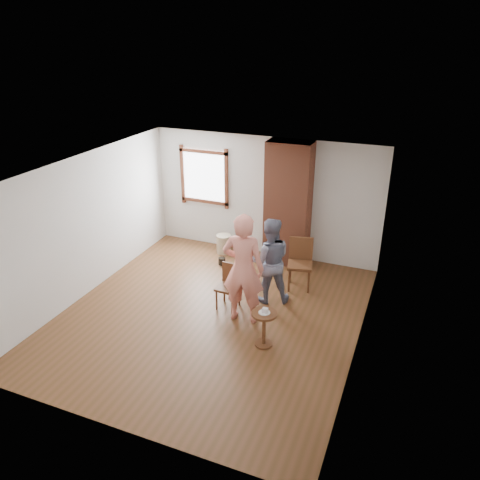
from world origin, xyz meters
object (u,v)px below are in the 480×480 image
Objects in this scene: stoneware_crock at (224,244)px; dining_chair_left at (230,284)px; man at (269,261)px; dining_chair_right at (300,260)px; side_table at (264,323)px; person_pink at (243,269)px.

stoneware_crock is 0.52× the size of dining_chair_left.
dining_chair_right is at bearing -142.22° from man.
man is (-0.37, 1.32, 0.40)m from side_table.
side_table is 0.98m from person_pink.
man is (1.57, -1.52, 0.60)m from stoneware_crock.
man reaches higher than dining_chair_right.
dining_chair_left is 0.82m from man.
person_pink is (-0.59, -1.48, 0.42)m from dining_chair_right.
person_pink reaches higher than man.
man is at bearing 41.17° from dining_chair_left.
stoneware_crock is at bearing 124.26° from side_table.
dining_chair_right is at bearing -22.39° from stoneware_crock.
side_table is at bearing 81.57° from man.
person_pink is at bearing -35.57° from dining_chair_left.
dining_chair_left is at bearing -142.11° from dining_chair_right.
person_pink is at bearing -59.11° from stoneware_crock.
dining_chair_right is 0.61× the size of man.
dining_chair_right is at bearing 53.58° from dining_chair_left.
dining_chair_left is at bearing 14.16° from man.
man is at bearing -111.40° from person_pink.
side_table is (-0.02, -2.04, -0.14)m from dining_chair_right.
man is (-0.39, -0.72, 0.26)m from dining_chair_right.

